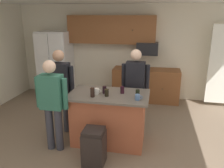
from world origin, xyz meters
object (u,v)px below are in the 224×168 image
(microwave_over_range, at_px, (147,49))
(glass_short_whisky, at_px, (107,93))
(glass_stout_tall, at_px, (104,90))
(refrigerator, at_px, (56,64))
(tumbler_amber, at_px, (138,94))
(glass_pilsner, at_px, (92,92))
(mug_ceramic_white, at_px, (138,97))
(mug_blue_stoneware, at_px, (97,91))
(glass_dark_ale, at_px, (122,90))
(person_elder_center, at_px, (135,84))
(trash_bin, at_px, (94,147))
(kitchen_island, at_px, (109,118))
(person_guest_left, at_px, (60,86))
(person_guest_by_door, at_px, (52,100))

(microwave_over_range, height_order, glass_short_whisky, microwave_over_range)
(glass_stout_tall, bearing_deg, glass_short_whisky, -62.76)
(refrigerator, height_order, tumbler_amber, refrigerator)
(glass_short_whisky, height_order, glass_pilsner, glass_pilsner)
(mug_ceramic_white, bearing_deg, refrigerator, 136.62)
(mug_blue_stoneware, bearing_deg, glass_dark_ale, 15.67)
(person_elder_center, xyz_separation_m, trash_bin, (-0.49, -1.42, -0.66))
(person_elder_center, relative_size, glass_pilsner, 10.53)
(refrigerator, xyz_separation_m, glass_short_whisky, (2.05, -2.37, 0.08))
(microwave_over_range, bearing_deg, person_elder_center, -94.93)
(glass_stout_tall, height_order, tumbler_amber, tumbler_amber)
(kitchen_island, relative_size, glass_dark_ale, 11.41)
(kitchen_island, distance_m, glass_short_whisky, 0.55)
(person_elder_center, bearing_deg, mug_ceramic_white, 37.47)
(refrigerator, xyz_separation_m, tumbler_amber, (2.58, -2.33, 0.09))
(person_guest_left, bearing_deg, glass_pilsner, -16.30)
(microwave_over_range, height_order, glass_pilsner, microwave_over_range)
(glass_short_whisky, xyz_separation_m, glass_pilsner, (-0.23, -0.08, 0.02))
(person_guest_by_door, relative_size, glass_dark_ale, 12.87)
(refrigerator, distance_m, trash_bin, 3.60)
(glass_short_whisky, bearing_deg, glass_stout_tall, 117.24)
(glass_dark_ale, xyz_separation_m, glass_pilsner, (-0.47, -0.28, 0.02))
(person_elder_center, distance_m, glass_pilsner, 1.12)
(refrigerator, relative_size, microwave_over_range, 3.35)
(tumbler_amber, bearing_deg, kitchen_island, 170.66)
(person_guest_by_door, bearing_deg, kitchen_island, 0.00)
(glass_pilsner, bearing_deg, microwave_over_range, 73.03)
(person_guest_by_door, relative_size, mug_ceramic_white, 12.80)
(person_elder_center, xyz_separation_m, mug_blue_stoneware, (-0.61, -0.76, 0.05))
(mug_ceramic_white, height_order, mug_blue_stoneware, mug_blue_stoneware)
(glass_dark_ale, xyz_separation_m, tumbler_amber, (0.29, -0.16, 0.01))
(mug_ceramic_white, xyz_separation_m, glass_short_whisky, (-0.54, 0.08, 0.02))
(refrigerator, bearing_deg, mug_blue_stoneware, -51.03)
(person_guest_by_door, bearing_deg, mug_blue_stoneware, 3.57)
(tumbler_amber, xyz_separation_m, glass_short_whisky, (-0.53, -0.04, -0.01))
(kitchen_island, relative_size, glass_short_whisky, 11.22)
(person_guest_by_door, distance_m, tumbler_amber, 1.45)
(person_elder_center, bearing_deg, glass_pilsner, -5.63)
(refrigerator, bearing_deg, tumbler_amber, -42.11)
(mug_blue_stoneware, bearing_deg, glass_short_whisky, -22.42)
(trash_bin, bearing_deg, refrigerator, 123.75)
(person_elder_center, distance_m, mug_blue_stoneware, 0.97)
(mug_ceramic_white, relative_size, glass_stout_tall, 0.96)
(glass_pilsner, distance_m, trash_bin, 0.90)
(refrigerator, height_order, person_elder_center, refrigerator)
(microwave_over_range, distance_m, person_elder_center, 1.72)
(mug_blue_stoneware, relative_size, glass_pilsner, 0.78)
(microwave_over_range, xyz_separation_m, trash_bin, (-0.63, -3.07, -1.15))
(microwave_over_range, bearing_deg, refrigerator, -177.40)
(refrigerator, distance_m, glass_dark_ale, 3.15)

